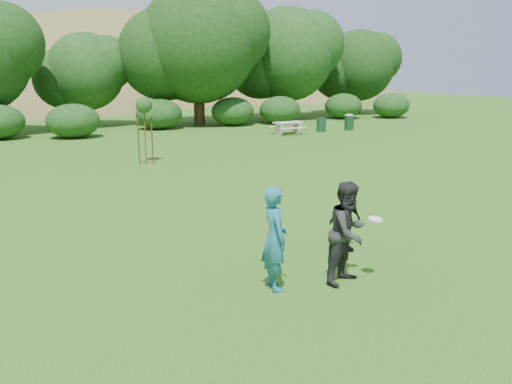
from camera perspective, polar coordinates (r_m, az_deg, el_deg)
ground at (r=11.86m, az=7.40°, el=-7.93°), size 120.00×120.00×0.00m
player_teal at (r=10.64m, az=1.87°, el=-4.65°), size 0.62×0.80×1.97m
player_grey at (r=11.09m, az=9.22°, el=-4.02°), size 1.16×1.03×1.99m
player_black at (r=12.98m, az=8.91°, el=-2.88°), size 0.84×0.37×1.42m
trash_can_near at (r=36.72m, az=6.55°, el=6.72°), size 0.60×0.60×0.90m
frisbee at (r=11.03m, az=11.85°, el=-2.68°), size 0.27×0.27×0.07m
sapling at (r=24.68m, az=-11.14°, el=8.35°), size 0.70×0.70×2.85m
picnic_table at (r=35.04m, az=3.23°, el=6.62°), size 1.80×1.48×0.76m
trash_can_lidded at (r=37.83m, az=9.29°, el=6.95°), size 0.60×0.60×1.05m
tree_row at (r=38.77m, az=-15.63°, el=13.21°), size 53.92×10.38×9.62m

